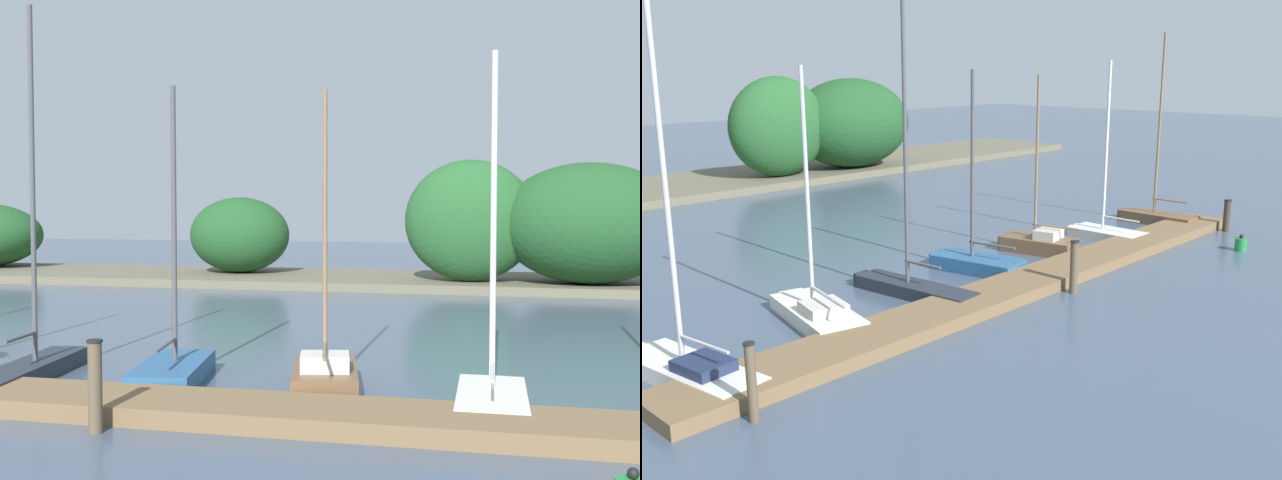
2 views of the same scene
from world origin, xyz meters
TOP-DOWN VIEW (x-y plane):
  - dock_pier at (0.00, 11.43)m, footprint 24.06×1.80m
  - far_shore at (-7.87, 35.25)m, footprint 61.31×8.80m
  - sailboat_2 at (-3.25, 13.58)m, footprint 1.32×4.41m
  - sailboat_3 at (-0.01, 13.96)m, footprint 1.81×3.36m
  - sailboat_4 at (3.41, 13.89)m, footprint 1.84×3.09m
  - sailboat_5 at (6.83, 13.20)m, footprint 1.31×3.13m
  - mooring_piling_1 at (0.20, 10.16)m, footprint 0.28×0.28m

SIDE VIEW (x-z plane):
  - dock_pier at x=0.00m, z-range 0.00..0.35m
  - sailboat_3 at x=-0.01m, z-range -2.90..3.61m
  - sailboat_5 at x=6.83m, z-range -3.05..3.77m
  - sailboat_4 at x=3.41m, z-range -2.77..3.54m
  - sailboat_2 at x=-3.25m, z-range -3.73..4.62m
  - mooring_piling_1 at x=0.20m, z-range 0.01..1.61m
  - far_shore at x=-7.87m, z-range -0.54..5.54m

